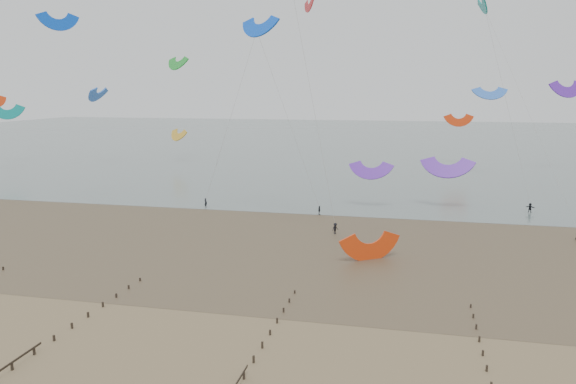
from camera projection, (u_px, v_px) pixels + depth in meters
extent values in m
plane|color=brown|center=(222.00, 338.00, 49.26)|extent=(500.00, 500.00, 0.00)
plane|color=#475654|center=(376.00, 140.00, 241.17)|extent=(500.00, 500.00, 0.00)
plane|color=#473A28|center=(301.00, 237.00, 82.84)|extent=(500.00, 500.00, 0.00)
ellipsoid|color=slate|center=(148.00, 254.00, 74.25)|extent=(23.60, 14.36, 0.01)
ellipsoid|color=slate|center=(384.00, 236.00, 83.14)|extent=(33.64, 18.32, 0.01)
ellipsoid|color=slate|center=(78.00, 216.00, 96.27)|extent=(26.95, 14.22, 0.01)
cube|color=black|center=(3.00, 269.00, 67.65)|extent=(0.16, 0.16, 0.45)
cube|color=black|center=(12.00, 367.00, 43.54)|extent=(0.16, 0.16, 0.68)
cube|color=black|center=(34.00, 352.00, 46.07)|extent=(0.16, 0.16, 0.65)
cube|color=black|center=(54.00, 338.00, 48.60)|extent=(0.16, 0.16, 0.62)
cube|color=black|center=(72.00, 326.00, 51.13)|extent=(0.16, 0.16, 0.59)
cube|color=black|center=(88.00, 315.00, 53.65)|extent=(0.16, 0.16, 0.57)
cube|color=black|center=(103.00, 305.00, 56.18)|extent=(0.16, 0.16, 0.54)
cube|color=black|center=(116.00, 296.00, 58.71)|extent=(0.16, 0.16, 0.51)
cube|color=black|center=(129.00, 287.00, 61.24)|extent=(0.16, 0.16, 0.48)
cube|color=black|center=(140.00, 280.00, 63.76)|extent=(0.16, 0.16, 0.45)
cube|color=black|center=(244.00, 376.00, 42.19)|extent=(0.16, 0.16, 0.65)
cube|color=black|center=(254.00, 360.00, 44.72)|extent=(0.16, 0.16, 0.62)
cube|color=black|center=(262.00, 345.00, 47.24)|extent=(0.16, 0.16, 0.59)
cube|color=black|center=(270.00, 333.00, 49.77)|extent=(0.16, 0.16, 0.57)
cube|color=black|center=(277.00, 321.00, 52.30)|extent=(0.16, 0.16, 0.54)
cube|color=black|center=(284.00, 310.00, 54.83)|extent=(0.16, 0.16, 0.51)
cube|color=black|center=(289.00, 301.00, 57.35)|extent=(0.16, 0.16, 0.48)
cube|color=black|center=(295.00, 292.00, 59.88)|extent=(0.16, 0.16, 0.45)
cube|color=black|center=(487.00, 368.00, 43.36)|extent=(0.16, 0.16, 0.59)
cube|color=black|center=(483.00, 353.00, 45.89)|extent=(0.16, 0.16, 0.57)
cube|color=black|center=(479.00, 340.00, 48.42)|extent=(0.16, 0.16, 0.54)
cube|color=black|center=(476.00, 327.00, 50.95)|extent=(0.16, 0.16, 0.51)
cube|color=black|center=(473.00, 316.00, 53.47)|extent=(0.16, 0.16, 0.48)
cube|color=black|center=(471.00, 306.00, 56.00)|extent=(0.16, 0.16, 0.45)
imported|color=black|center=(206.00, 203.00, 103.39)|extent=(0.76, 0.68, 1.74)
imported|color=black|center=(319.00, 210.00, 97.19)|extent=(0.50, 0.98, 1.60)
imported|color=black|center=(335.00, 228.00, 84.35)|extent=(1.21, 1.25, 1.71)
imported|color=black|center=(530.00, 208.00, 99.15)|extent=(1.62, 1.20, 1.70)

